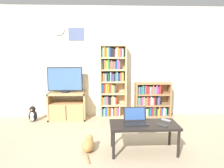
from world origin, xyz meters
TOP-DOWN VIEW (x-y plane):
  - ground_plane at (0.00, 0.00)m, footprint 18.00×18.00m
  - wall_back at (-0.01, 1.91)m, footprint 6.89×0.09m
  - tv_stand at (-1.09, 1.62)m, footprint 0.85×0.44m
  - television at (-1.13, 1.66)m, footprint 0.79×0.18m
  - bookshelf_tall at (-0.05, 1.75)m, footprint 0.62×0.25m
  - bookshelf_short at (0.89, 1.74)m, footprint 0.84×0.27m
  - coffee_table at (0.37, -0.07)m, footprint 1.07×0.51m
  - laptop at (0.24, -0.03)m, footprint 0.38×0.28m
  - remote_near_laptop at (0.76, 0.05)m, footprint 0.14×0.15m
  - remote_far_from_laptop at (0.63, -0.18)m, footprint 0.15×0.14m
  - cat at (-0.51, -0.00)m, footprint 0.25×0.59m
  - penguin_figurine at (-1.85, 1.49)m, footprint 0.19×0.17m

SIDE VIEW (x-z plane):
  - ground_plane at x=0.00m, z-range 0.00..0.00m
  - cat at x=-0.51m, z-range -0.02..0.24m
  - penguin_figurine at x=-1.85m, z-range -0.02..0.34m
  - tv_stand at x=-1.09m, z-range 0.00..0.63m
  - bookshelf_short at x=0.89m, z-range -0.02..0.81m
  - coffee_table at x=0.37m, z-range 0.18..0.65m
  - remote_near_laptop at x=0.76m, z-range 0.47..0.49m
  - remote_far_from_laptop at x=0.63m, z-range 0.47..0.49m
  - laptop at x=0.24m, z-range 0.41..0.65m
  - bookshelf_tall at x=-0.05m, z-range 0.01..1.73m
  - television at x=-1.13m, z-range 0.64..1.22m
  - wall_back at x=-0.01m, z-range 0.00..2.60m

